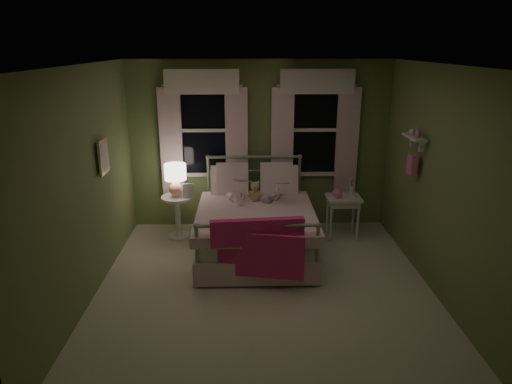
{
  "coord_description": "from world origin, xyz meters",
  "views": [
    {
      "loc": [
        -0.22,
        -4.86,
        2.81
      ],
      "look_at": [
        -0.08,
        0.69,
        1.0
      ],
      "focal_mm": 32.0,
      "sensor_mm": 36.0,
      "label": 1
    }
  ],
  "objects_px": {
    "child_left": "(235,177)",
    "child_right": "(274,182)",
    "teddy_bear": "(255,193)",
    "nightstand_right": "(343,203)",
    "table_lamp": "(176,177)",
    "bed": "(255,226)",
    "nightstand_left": "(177,211)"
  },
  "relations": [
    {
      "from": "child_right",
      "to": "child_left",
      "type": "bearing_deg",
      "value": 26.7
    },
    {
      "from": "teddy_bear",
      "to": "nightstand_left",
      "type": "xyz_separation_m",
      "value": [
        -1.16,
        0.28,
        -0.37
      ]
    },
    {
      "from": "child_left",
      "to": "table_lamp",
      "type": "bearing_deg",
      "value": -19.04
    },
    {
      "from": "child_right",
      "to": "table_lamp",
      "type": "distance_m",
      "value": 1.44
    },
    {
      "from": "child_left",
      "to": "child_right",
      "type": "xyz_separation_m",
      "value": [
        0.56,
        0.0,
        -0.08
      ]
    },
    {
      "from": "teddy_bear",
      "to": "bed",
      "type": "bearing_deg",
      "value": -90.0
    },
    {
      "from": "child_left",
      "to": "nightstand_right",
      "type": "relative_size",
      "value": 1.26
    },
    {
      "from": "child_right",
      "to": "table_lamp",
      "type": "relative_size",
      "value": 1.35
    },
    {
      "from": "child_right",
      "to": "bed",
      "type": "bearing_deg",
      "value": 83.1
    },
    {
      "from": "bed",
      "to": "table_lamp",
      "type": "distance_m",
      "value": 1.4
    },
    {
      "from": "child_left",
      "to": "child_right",
      "type": "bearing_deg",
      "value": 168.61
    },
    {
      "from": "child_left",
      "to": "table_lamp",
      "type": "xyz_separation_m",
      "value": [
        -0.88,
        0.12,
        -0.02
      ]
    },
    {
      "from": "teddy_bear",
      "to": "nightstand_right",
      "type": "relative_size",
      "value": 0.48
    },
    {
      "from": "bed",
      "to": "table_lamp",
      "type": "xyz_separation_m",
      "value": [
        -1.16,
        0.54,
        0.57
      ]
    },
    {
      "from": "bed",
      "to": "nightstand_right",
      "type": "xyz_separation_m",
      "value": [
        1.32,
        0.47,
        0.17
      ]
    },
    {
      "from": "bed",
      "to": "child_left",
      "type": "height_order",
      "value": "child_left"
    },
    {
      "from": "child_left",
      "to": "nightstand_left",
      "type": "height_order",
      "value": "child_left"
    },
    {
      "from": "nightstand_left",
      "to": "nightstand_right",
      "type": "relative_size",
      "value": 1.02
    },
    {
      "from": "bed",
      "to": "nightstand_right",
      "type": "height_order",
      "value": "bed"
    },
    {
      "from": "bed",
      "to": "child_right",
      "type": "height_order",
      "value": "child_right"
    },
    {
      "from": "teddy_bear",
      "to": "nightstand_left",
      "type": "distance_m",
      "value": 1.25
    },
    {
      "from": "nightstand_right",
      "to": "table_lamp",
      "type": "bearing_deg",
      "value": 178.48
    },
    {
      "from": "bed",
      "to": "child_right",
      "type": "xyz_separation_m",
      "value": [
        0.28,
        0.42,
        0.51
      ]
    },
    {
      "from": "bed",
      "to": "nightstand_right",
      "type": "relative_size",
      "value": 3.18
    },
    {
      "from": "teddy_bear",
      "to": "table_lamp",
      "type": "bearing_deg",
      "value": 166.58
    },
    {
      "from": "child_right",
      "to": "table_lamp",
      "type": "xyz_separation_m",
      "value": [
        -1.44,
        0.12,
        0.06
      ]
    },
    {
      "from": "child_left",
      "to": "child_right",
      "type": "height_order",
      "value": "child_left"
    },
    {
      "from": "nightstand_right",
      "to": "bed",
      "type": "bearing_deg",
      "value": -160.28
    },
    {
      "from": "teddy_bear",
      "to": "table_lamp",
      "type": "height_order",
      "value": "table_lamp"
    },
    {
      "from": "child_right",
      "to": "table_lamp",
      "type": "bearing_deg",
      "value": 22.01
    },
    {
      "from": "teddy_bear",
      "to": "nightstand_right",
      "type": "xyz_separation_m",
      "value": [
        1.32,
        0.21,
        -0.24
      ]
    },
    {
      "from": "nightstand_left",
      "to": "child_left",
      "type": "bearing_deg",
      "value": -7.65
    }
  ]
}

